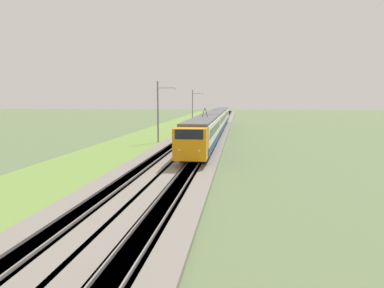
{
  "coord_description": "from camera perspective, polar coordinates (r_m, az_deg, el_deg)",
  "views": [
    {
      "loc": [
        -3.29,
        -8.22,
        6.23
      ],
      "look_at": [
        29.04,
        -4.12,
        2.21
      ],
      "focal_mm": 35.0,
      "sensor_mm": 36.0,
      "label": 1
    }
  ],
  "objects": [
    {
      "name": "grass_verge",
      "position": [
        55.35,
        -7.08,
        0.57
      ],
      "size": [
        240.0,
        10.15,
        0.12
      ],
      "color": "olive",
      "rests_on": "ground"
    },
    {
      "name": "track_main",
      "position": [
        54.26,
        -1.54,
        0.6
      ],
      "size": [
        240.0,
        1.57,
        0.45
      ],
      "color": "#4C4238",
      "rests_on": "ground"
    },
    {
      "name": "ballast_adjacent",
      "position": [
        53.79,
        2.81,
        0.53
      ],
      "size": [
        240.0,
        4.4,
        0.3
      ],
      "color": "gray",
      "rests_on": "ground"
    },
    {
      "name": "catenary_mast_mid",
      "position": [
        51.62,
        -5.16,
        4.95
      ],
      "size": [
        0.22,
        2.56,
        8.49
      ],
      "color": "slate",
      "rests_on": "ground"
    },
    {
      "name": "passenger_train",
      "position": [
        62.65,
        3.46,
        3.47
      ],
      "size": [
        63.64,
        2.97,
        5.03
      ],
      "rotation": [
        0.0,
        0.0,
        3.14
      ],
      "color": "orange",
      "rests_on": "ground"
    },
    {
      "name": "catenary_mast_far",
      "position": [
        89.39,
        0.12,
        5.75
      ],
      "size": [
        0.22,
        2.56,
        8.2
      ],
      "color": "slate",
      "rests_on": "ground"
    },
    {
      "name": "track_adjacent",
      "position": [
        53.79,
        2.81,
        0.54
      ],
      "size": [
        240.0,
        1.57,
        0.45
      ],
      "color": "#4C4238",
      "rests_on": "ground"
    },
    {
      "name": "ballast_main",
      "position": [
        54.26,
        -1.54,
        0.59
      ],
      "size": [
        240.0,
        4.4,
        0.3
      ],
      "color": "gray",
      "rests_on": "ground"
    }
  ]
}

